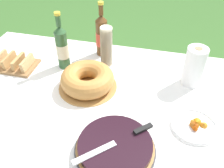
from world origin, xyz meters
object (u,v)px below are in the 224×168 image
berry_tart (115,148)px  cider_bottle_green (62,47)px  serving_knife (121,140)px  bundt_cake (87,79)px  cup_stack (106,47)px  paper_towel_roll (194,67)px  bread_board (15,63)px  snack_plate_left (194,126)px  cider_bottle_amber (102,35)px

berry_tart → cider_bottle_green: size_ratio=0.99×
serving_knife → bundt_cake: bearing=-97.3°
cup_stack → cider_bottle_green: size_ratio=0.73×
serving_knife → cider_bottle_green: bearing=-91.6°
cider_bottle_green → paper_towel_roll: cider_bottle_green is taller
serving_knife → paper_towel_roll: 0.60m
paper_towel_roll → bread_board: paper_towel_roll is taller
cup_stack → paper_towel_roll: bearing=-7.0°
cider_bottle_green → bread_board: bearing=-165.5°
bundt_cake → snack_plate_left: 0.59m
berry_tart → cider_bottle_amber: 0.77m
cider_bottle_amber → cup_stack: bearing=-62.4°
berry_tart → serving_knife: serving_knife is taller
cider_bottle_amber → paper_towel_roll: cider_bottle_amber is taller
cup_stack → berry_tart: bearing=-72.4°
paper_towel_roll → berry_tart: bearing=-119.6°
cup_stack → bundt_cake: bearing=-101.6°
cider_bottle_amber → bread_board: size_ratio=1.35×
berry_tart → serving_knife: bearing=43.5°
berry_tart → serving_knife: 0.05m
cider_bottle_amber → bread_board: cider_bottle_amber is taller
paper_towel_roll → serving_knife: bearing=-118.8°
berry_tart → cider_bottle_amber: cider_bottle_amber is taller
serving_knife → snack_plate_left: (0.31, 0.19, -0.05)m
bread_board → cup_stack: bearing=15.6°
serving_knife → snack_plate_left: 0.37m
bundt_cake → bread_board: bundt_cake is taller
snack_plate_left → paper_towel_roll: (-0.02, 0.33, 0.10)m
bundt_cake → cider_bottle_amber: 0.35m
serving_knife → cider_bottle_amber: (-0.27, 0.70, 0.07)m
cider_bottle_amber → snack_plate_left: 0.78m
cider_bottle_green → cup_stack: bearing=16.9°
cup_stack → cider_bottle_amber: cider_bottle_amber is taller
berry_tart → bundt_cake: bearing=122.5°
berry_tart → cup_stack: size_ratio=1.35×
serving_knife → cider_bottle_green: size_ratio=0.83×
cider_bottle_green → paper_towel_roll: (0.75, 0.01, -0.02)m
cup_stack → cider_bottle_green: cider_bottle_green is taller
cup_stack → serving_knife: bearing=-70.0°
bundt_cake → snack_plate_left: size_ratio=1.49×
serving_knife → bread_board: (-0.76, 0.44, -0.04)m
snack_plate_left → cup_stack: bearing=142.8°
berry_tart → paper_towel_roll: 0.64m
berry_tart → bread_board: bread_board is taller
cider_bottle_amber → berry_tart: bearing=-70.8°
paper_towel_roll → bundt_cake: bearing=-162.9°
bread_board → cider_bottle_green: bearing=14.5°
berry_tart → cider_bottle_green: (-0.44, 0.53, 0.11)m
bundt_cake → cup_stack: bearing=78.4°
serving_knife → cider_bottle_green: (-0.46, 0.51, 0.07)m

